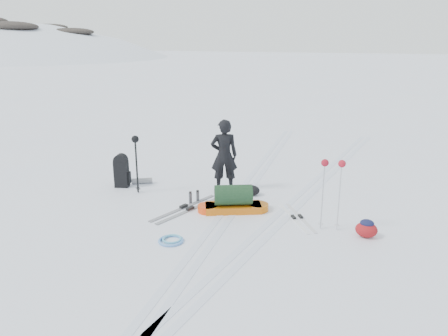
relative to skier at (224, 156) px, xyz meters
The scene contains 13 objects.
ground 1.75m from the skier, 66.44° to the right, with size 200.00×200.00×0.00m, color white.
ski_tracks 1.59m from the skier, 22.34° to the right, with size 3.38×17.97×0.01m.
skier is the anchor object (origin of this frame).
pulk_sled 1.53m from the skier, 60.90° to the right, with size 1.61×1.06×0.60m.
expedition_rucksack 2.63m from the skier, 166.33° to the right, with size 0.81×0.76×0.87m.
ski_poles_black 2.15m from the skier, 155.10° to the right, with size 0.18×0.18×1.44m.
ski_poles_silver 3.14m from the skier, 27.27° to the right, with size 0.46×0.20×1.45m.
touring_skis_grey 1.74m from the skier, 103.05° to the right, with size 0.93×2.02×0.07m.
touring_skis_white 2.51m from the skier, 28.03° to the right, with size 1.08×1.48×0.06m.
rope_coil 3.15m from the skier, 88.62° to the right, with size 0.64×0.64×0.06m.
small_daypack 3.88m from the skier, 23.61° to the right, with size 0.45×0.35×0.36m.
thermos_pair 1.34m from the skier, 109.11° to the right, with size 0.19×0.30×0.29m.
stuff_sack 1.09m from the skier, ahead, with size 0.43×0.35×0.25m.
Camera 1 is at (3.04, -8.30, 3.71)m, focal length 35.00 mm.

